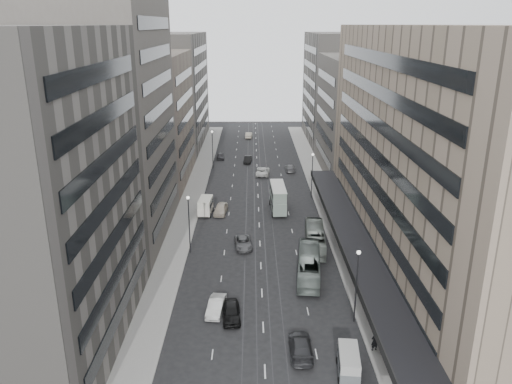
{
  "coord_description": "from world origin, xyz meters",
  "views": [
    {
      "loc": [
        -1.15,
        -50.87,
        30.11
      ],
      "look_at": [
        -0.55,
        18.27,
        6.76
      ],
      "focal_mm": 35.0,
      "sensor_mm": 36.0,
      "label": 1
    }
  ],
  "objects_px": {
    "bus_near": "(309,265)",
    "double_decker": "(278,197)",
    "vw_microbus": "(349,362)",
    "sedan_0": "(231,312)",
    "sedan_1": "(216,306)",
    "sedan_2": "(243,243)",
    "pedestrian": "(375,341)",
    "bus_far": "(315,239)",
    "panel_van": "(206,206)"
  },
  "relations": [
    {
      "from": "bus_far",
      "to": "panel_van",
      "type": "xyz_separation_m",
      "value": [
        -16.59,
        13.44,
        0.06
      ]
    },
    {
      "from": "vw_microbus",
      "to": "sedan_0",
      "type": "distance_m",
      "value": 14.2
    },
    {
      "from": "bus_near",
      "to": "double_decker",
      "type": "bearing_deg",
      "value": -76.63
    },
    {
      "from": "sedan_0",
      "to": "double_decker",
      "type": "bearing_deg",
      "value": 74.47
    },
    {
      "from": "bus_near",
      "to": "panel_van",
      "type": "distance_m",
      "value": 26.27
    },
    {
      "from": "sedan_1",
      "to": "vw_microbus",
      "type": "bearing_deg",
      "value": -32.14
    },
    {
      "from": "sedan_2",
      "to": "pedestrian",
      "type": "bearing_deg",
      "value": -67.63
    },
    {
      "from": "double_decker",
      "to": "vw_microbus",
      "type": "distance_m",
      "value": 41.98
    },
    {
      "from": "bus_near",
      "to": "pedestrian",
      "type": "height_order",
      "value": "bus_near"
    },
    {
      "from": "bus_near",
      "to": "double_decker",
      "type": "xyz_separation_m",
      "value": [
        -2.7,
        23.27,
        0.82
      ]
    },
    {
      "from": "double_decker",
      "to": "panel_van",
      "type": "bearing_deg",
      "value": -174.38
    },
    {
      "from": "sedan_2",
      "to": "pedestrian",
      "type": "xyz_separation_m",
      "value": [
        13.02,
        -23.84,
        0.49
      ]
    },
    {
      "from": "double_decker",
      "to": "sedan_2",
      "type": "height_order",
      "value": "double_decker"
    },
    {
      "from": "sedan_0",
      "to": "sedan_1",
      "type": "relative_size",
      "value": 1.03
    },
    {
      "from": "pedestrian",
      "to": "sedan_0",
      "type": "bearing_deg",
      "value": -40.77
    },
    {
      "from": "double_decker",
      "to": "panel_van",
      "type": "distance_m",
      "value": 12.24
    },
    {
      "from": "vw_microbus",
      "to": "sedan_2",
      "type": "height_order",
      "value": "vw_microbus"
    },
    {
      "from": "double_decker",
      "to": "sedan_2",
      "type": "distance_m",
      "value": 15.81
    },
    {
      "from": "vw_microbus",
      "to": "sedan_0",
      "type": "height_order",
      "value": "vw_microbus"
    },
    {
      "from": "sedan_1",
      "to": "sedan_2",
      "type": "distance_m",
      "value": 16.97
    },
    {
      "from": "double_decker",
      "to": "sedan_1",
      "type": "distance_m",
      "value": 32.55
    },
    {
      "from": "sedan_0",
      "to": "sedan_1",
      "type": "height_order",
      "value": "sedan_0"
    },
    {
      "from": "pedestrian",
      "to": "vw_microbus",
      "type": "bearing_deg",
      "value": 28.0
    },
    {
      "from": "bus_far",
      "to": "double_decker",
      "type": "bearing_deg",
      "value": -69.03
    },
    {
      "from": "double_decker",
      "to": "panel_van",
      "type": "xyz_separation_m",
      "value": [
        -12.11,
        -1.58,
        -0.85
      ]
    },
    {
      "from": "bus_near",
      "to": "sedan_2",
      "type": "xyz_separation_m",
      "value": [
        -8.35,
        8.61,
        -0.88
      ]
    },
    {
      "from": "bus_near",
      "to": "sedan_1",
      "type": "height_order",
      "value": "bus_near"
    },
    {
      "from": "panel_van",
      "to": "pedestrian",
      "type": "xyz_separation_m",
      "value": [
        19.48,
        -36.93,
        -0.36
      ]
    },
    {
      "from": "panel_van",
      "to": "sedan_0",
      "type": "bearing_deg",
      "value": -76.15
    },
    {
      "from": "panel_van",
      "to": "sedan_1",
      "type": "distance_m",
      "value": 30.08
    },
    {
      "from": "bus_near",
      "to": "sedan_2",
      "type": "relative_size",
      "value": 2.29
    },
    {
      "from": "sedan_2",
      "to": "pedestrian",
      "type": "relative_size",
      "value": 2.39
    },
    {
      "from": "double_decker",
      "to": "sedan_2",
      "type": "bearing_deg",
      "value": -112.88
    },
    {
      "from": "double_decker",
      "to": "bus_far",
      "type": "bearing_deg",
      "value": -75.2
    },
    {
      "from": "bus_far",
      "to": "pedestrian",
      "type": "xyz_separation_m",
      "value": [
        2.89,
        -23.49,
        -0.3
      ]
    },
    {
      "from": "vw_microbus",
      "to": "sedan_2",
      "type": "xyz_separation_m",
      "value": [
        -9.91,
        27.09,
        -0.59
      ]
    },
    {
      "from": "double_decker",
      "to": "pedestrian",
      "type": "distance_m",
      "value": 39.23
    },
    {
      "from": "vw_microbus",
      "to": "sedan_0",
      "type": "xyz_separation_m",
      "value": [
        -10.92,
        9.07,
        -0.47
      ]
    },
    {
      "from": "vw_microbus",
      "to": "sedan_2",
      "type": "relative_size",
      "value": 0.9
    },
    {
      "from": "double_decker",
      "to": "sedan_1",
      "type": "xyz_separation_m",
      "value": [
        -8.36,
        -31.41,
        -1.62
      ]
    },
    {
      "from": "sedan_1",
      "to": "pedestrian",
      "type": "relative_size",
      "value": 2.25
    },
    {
      "from": "double_decker",
      "to": "pedestrian",
      "type": "xyz_separation_m",
      "value": [
        7.37,
        -38.51,
        -1.21
      ]
    },
    {
      "from": "bus_near",
      "to": "panel_van",
      "type": "bearing_deg",
      "value": -48.92
    },
    {
      "from": "bus_near",
      "to": "bus_far",
      "type": "distance_m",
      "value": 8.44
    },
    {
      "from": "vw_microbus",
      "to": "sedan_1",
      "type": "height_order",
      "value": "vw_microbus"
    },
    {
      "from": "bus_near",
      "to": "bus_far",
      "type": "bearing_deg",
      "value": -95.41
    },
    {
      "from": "panel_van",
      "to": "sedan_0",
      "type": "height_order",
      "value": "panel_van"
    },
    {
      "from": "bus_near",
      "to": "double_decker",
      "type": "relative_size",
      "value": 1.38
    },
    {
      "from": "bus_near",
      "to": "vw_microbus",
      "type": "xyz_separation_m",
      "value": [
        1.56,
        -18.48,
        -0.29
      ]
    },
    {
      "from": "panel_van",
      "to": "sedan_0",
      "type": "distance_m",
      "value": 31.59
    }
  ]
}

